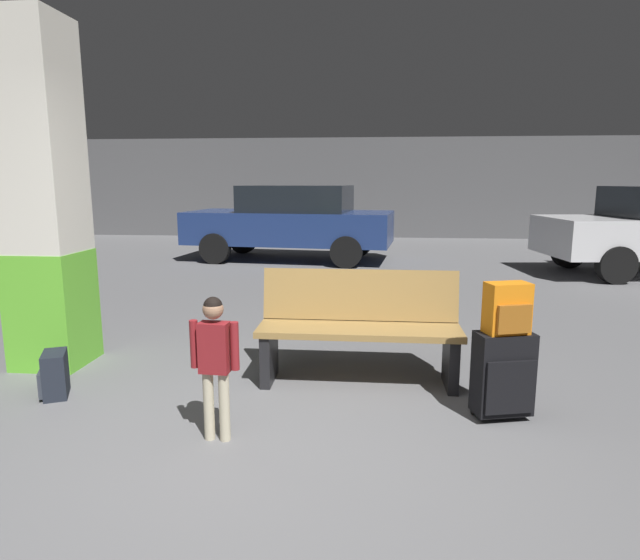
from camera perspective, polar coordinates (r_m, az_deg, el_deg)
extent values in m
cube|color=slate|center=(6.98, -0.18, -3.24)|extent=(18.00, 18.00, 0.10)
cube|color=#565658|center=(15.63, 2.97, 9.68)|extent=(18.00, 0.12, 2.80)
cube|color=#66C633|center=(5.28, -26.37, -2.69)|extent=(0.57, 0.57, 1.00)
cube|color=silver|center=(5.18, -27.71, 13.26)|extent=(0.56, 0.56, 1.92)
cube|color=#9E7A42|center=(4.27, 4.14, -5.34)|extent=(1.60, 0.45, 0.05)
cube|color=#9E7A42|center=(4.46, 4.23, -1.56)|extent=(1.60, 0.12, 0.42)
cube|color=black|center=(4.41, -5.39, -8.01)|extent=(0.08, 0.40, 0.41)
cube|color=black|center=(4.39, 13.63, -8.35)|extent=(0.08, 0.40, 0.41)
cube|color=black|center=(3.89, 18.75, -9.29)|extent=(0.42, 0.29, 0.56)
cube|color=black|center=(3.82, 19.48, -10.67)|extent=(0.34, 0.11, 0.36)
cube|color=#A5A5AA|center=(3.88, 18.44, -5.18)|extent=(0.14, 0.06, 0.02)
cylinder|color=black|center=(4.00, 15.83, -13.20)|extent=(0.03, 0.05, 0.04)
cylinder|color=black|center=(4.14, 19.97, -12.63)|extent=(0.03, 0.05, 0.04)
cube|color=orange|center=(3.77, 19.15, -2.82)|extent=(0.31, 0.23, 0.34)
cube|color=#9E5918|center=(3.70, 19.83, -3.91)|extent=(0.23, 0.09, 0.19)
cylinder|color=black|center=(3.73, 19.29, -0.46)|extent=(0.06, 0.04, 0.02)
cylinder|color=beige|center=(3.48, -10.06, -13.03)|extent=(0.07, 0.07, 0.44)
cylinder|color=beige|center=(3.52, -11.66, -12.85)|extent=(0.07, 0.07, 0.44)
cube|color=maroon|center=(3.37, -11.09, -7.01)|extent=(0.19, 0.12, 0.31)
cylinder|color=maroon|center=(3.32, -8.99, -6.90)|extent=(0.05, 0.05, 0.30)
cylinder|color=maroon|center=(3.41, -13.15, -6.59)|extent=(0.05, 0.05, 0.30)
sphere|color=#A87A5B|center=(3.31, -11.23, -3.03)|extent=(0.13, 0.13, 0.13)
sphere|color=black|center=(3.30, -11.24, -2.74)|extent=(0.12, 0.12, 0.12)
cylinder|color=red|center=(3.47, -11.57, -6.24)|extent=(0.06, 0.06, 0.10)
cylinder|color=red|center=(3.45, -11.62, -5.05)|extent=(0.01, 0.01, 0.06)
cube|color=#1E232D|center=(4.56, -26.15, -8.93)|extent=(0.26, 0.32, 0.34)
cube|color=#333842|center=(4.59, -27.29, -9.58)|extent=(0.12, 0.22, 0.19)
cylinder|color=black|center=(4.52, -26.31, -7.03)|extent=(0.05, 0.06, 0.02)
cylinder|color=black|center=(9.67, 28.81, 1.41)|extent=(0.62, 0.26, 0.60)
cylinder|color=black|center=(11.07, 24.77, 2.73)|extent=(0.62, 0.26, 0.60)
cube|color=navy|center=(11.06, -3.21, 5.58)|extent=(4.27, 2.16, 0.64)
cube|color=black|center=(10.98, -2.48, 8.59)|extent=(2.26, 1.77, 0.52)
cylinder|color=black|center=(10.76, -11.02, 3.30)|extent=(0.62, 0.27, 0.60)
cylinder|color=black|center=(12.24, -8.12, 4.23)|extent=(0.62, 0.27, 0.60)
cylinder|color=black|center=(10.05, 2.81, 2.98)|extent=(0.62, 0.27, 0.60)
cylinder|color=black|center=(11.62, 4.06, 3.98)|extent=(0.62, 0.27, 0.60)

